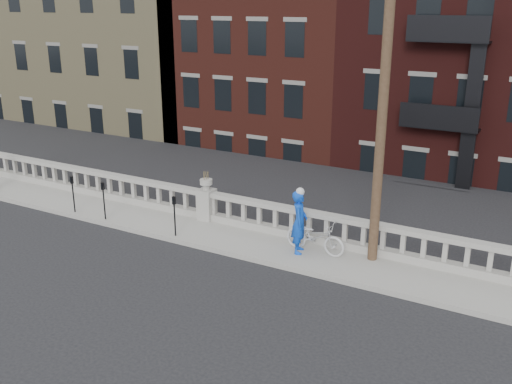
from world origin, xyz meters
TOP-DOWN VIEW (x-y plane):
  - ground at (0.00, 0.00)m, footprint 120.00×120.00m
  - sidewalk at (0.00, 3.00)m, footprint 32.00×2.20m
  - balustrade at (0.00, 3.95)m, footprint 28.00×0.34m
  - planter_pedestal at (0.00, 3.95)m, footprint 0.55×0.55m
  - lower_level at (0.56, 23.04)m, footprint 80.00×44.00m
  - utility_pole at (6.20, 3.60)m, footprint 1.60×0.28m
  - parking_meter_b at (-4.64, 2.15)m, footprint 0.10×0.09m
  - parking_meter_c at (-3.14, 2.15)m, footprint 0.10×0.09m
  - parking_meter_d at (-0.05, 2.15)m, footprint 0.10×0.09m
  - bicycle at (4.49, 3.22)m, footprint 1.99×0.80m
  - cyclist at (4.06, 2.98)m, footprint 0.68×0.83m

SIDE VIEW (x-z plane):
  - ground at x=0.00m, z-range 0.00..0.00m
  - sidewalk at x=0.00m, z-range 0.00..0.15m
  - balustrade at x=0.00m, z-range 0.13..1.16m
  - bicycle at x=4.49m, z-range 0.15..1.18m
  - planter_pedestal at x=0.00m, z-range -0.05..1.71m
  - parking_meter_b at x=-4.64m, z-range 0.32..1.68m
  - parking_meter_c at x=-3.14m, z-range 0.32..1.68m
  - parking_meter_d at x=-0.05m, z-range 0.32..1.68m
  - cyclist at x=4.06m, z-range 0.15..2.13m
  - lower_level at x=0.56m, z-range -7.77..13.03m
  - utility_pole at x=6.20m, z-range 0.24..10.24m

